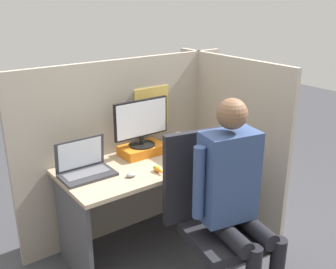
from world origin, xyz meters
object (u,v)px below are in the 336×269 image
(carrot_toy, at_px, (160,171))
(person, at_px, (236,193))
(paper_box, at_px, (142,150))
(office_chair, at_px, (211,215))
(laptop, at_px, (85,168))
(monitor, at_px, (141,122))
(stapler, at_px, (220,143))
(coffee_mug, at_px, (180,140))

(carrot_toy, bearing_deg, person, -76.53)
(paper_box, distance_m, office_chair, 0.82)
(laptop, relative_size, office_chair, 0.33)
(monitor, relative_size, carrot_toy, 3.86)
(paper_box, bearing_deg, monitor, 90.00)
(paper_box, xyz_separation_m, stapler, (0.61, -0.23, -0.01))
(coffee_mug, bearing_deg, person, -108.04)
(paper_box, height_order, coffee_mug, coffee_mug)
(stapler, height_order, person, person)
(monitor, height_order, laptop, monitor)
(carrot_toy, bearing_deg, office_chair, -75.65)
(monitor, relative_size, laptop, 1.27)
(paper_box, height_order, person, person)
(paper_box, height_order, office_chair, office_chair)
(paper_box, distance_m, laptop, 0.53)
(monitor, distance_m, stapler, 0.70)
(laptop, relative_size, stapler, 2.16)
(monitor, bearing_deg, stapler, -21.17)
(stapler, height_order, office_chair, office_chair)
(monitor, bearing_deg, paper_box, -90.00)
(office_chair, height_order, person, person)
(paper_box, distance_m, monitor, 0.23)
(office_chair, bearing_deg, person, -78.82)
(stapler, bearing_deg, laptop, 172.43)
(monitor, bearing_deg, laptop, -170.59)
(carrot_toy, relative_size, person, 0.09)
(person, bearing_deg, paper_box, 92.87)
(laptop, xyz_separation_m, coffee_mug, (0.87, 0.04, 0.00))
(laptop, distance_m, office_chair, 0.92)
(laptop, height_order, office_chair, office_chair)
(carrot_toy, bearing_deg, laptop, 145.94)
(stapler, relative_size, coffee_mug, 1.58)
(carrot_toy, xyz_separation_m, coffee_mug, (0.44, 0.33, 0.03))
(paper_box, relative_size, laptop, 0.94)
(carrot_toy, relative_size, coffee_mug, 1.12)
(carrot_toy, distance_m, office_chair, 0.48)
(paper_box, relative_size, person, 0.25)
(monitor, relative_size, office_chair, 0.42)
(monitor, bearing_deg, carrot_toy, -103.96)
(office_chair, distance_m, person, 0.28)
(stapler, xyz_separation_m, office_chair, (-0.60, -0.56, -0.20))
(person, bearing_deg, monitor, 92.86)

